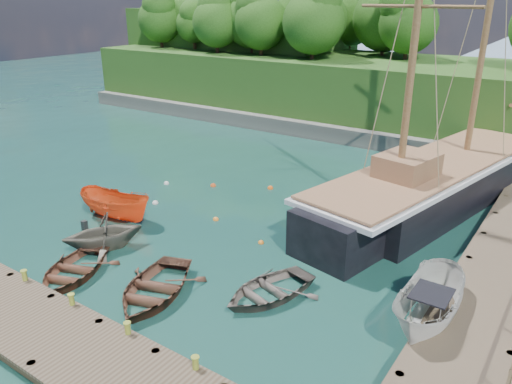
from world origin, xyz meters
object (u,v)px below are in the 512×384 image
(rowboat_2, at_px, (155,296))
(schooner, at_px, (432,187))
(rowboat_0, at_px, (73,276))
(rowboat_3, at_px, (268,296))
(motorboat_orange, at_px, (117,219))
(rowboat_1, at_px, (105,248))
(cabin_boat_white, at_px, (427,327))

(rowboat_2, relative_size, schooner, 0.18)
(rowboat_0, distance_m, schooner, 19.56)
(rowboat_3, relative_size, schooner, 0.16)
(rowboat_0, height_order, rowboat_2, rowboat_2)
(motorboat_orange, bearing_deg, rowboat_2, -125.86)
(rowboat_2, bearing_deg, motorboat_orange, 129.63)
(rowboat_1, relative_size, rowboat_3, 0.88)
(rowboat_3, distance_m, schooner, 13.44)
(rowboat_3, bearing_deg, rowboat_2, -129.95)
(rowboat_1, bearing_deg, rowboat_3, 37.16)
(rowboat_3, bearing_deg, rowboat_0, -139.76)
(motorboat_orange, relative_size, cabin_boat_white, 0.89)
(motorboat_orange, xyz_separation_m, schooner, (13.37, 11.51, 1.09))
(rowboat_1, distance_m, schooner, 18.08)
(cabin_boat_white, xyz_separation_m, schooner, (-3.33, 11.57, 1.09))
(rowboat_3, bearing_deg, cabin_boat_white, 31.45)
(schooner, bearing_deg, rowboat_3, -88.97)
(rowboat_2, xyz_separation_m, cabin_boat_white, (9.63, 4.14, 0.00))
(rowboat_0, bearing_deg, cabin_boat_white, -0.95)
(rowboat_1, height_order, rowboat_3, rowboat_1)
(rowboat_0, bearing_deg, rowboat_1, 89.30)
(rowboat_1, height_order, cabin_boat_white, cabin_boat_white)
(rowboat_2, height_order, cabin_boat_white, cabin_boat_white)
(motorboat_orange, bearing_deg, rowboat_1, -145.74)
(rowboat_0, relative_size, motorboat_orange, 0.91)
(rowboat_3, height_order, motorboat_orange, motorboat_orange)
(rowboat_0, height_order, rowboat_1, rowboat_1)
(rowboat_3, xyz_separation_m, cabin_boat_white, (5.84, 1.60, 0.00))
(rowboat_2, distance_m, cabin_boat_white, 10.48)
(rowboat_0, xyz_separation_m, cabin_boat_white, (13.58, 5.06, 0.00))
(rowboat_3, distance_m, cabin_boat_white, 6.05)
(rowboat_1, distance_m, cabin_boat_white, 14.74)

